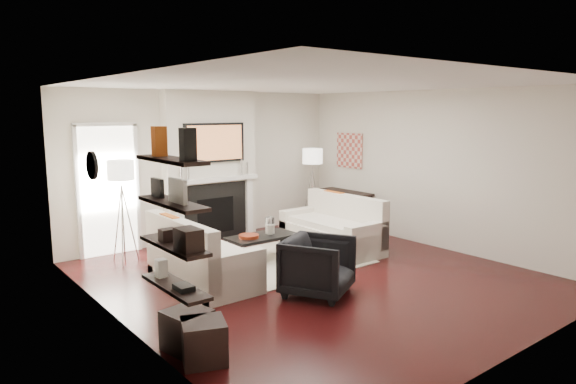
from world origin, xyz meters
TOP-DOWN VIEW (x-y plane):
  - room_envelope at (0.00, 0.00)m, footprint 6.00×6.00m
  - chimney_breast at (0.00, 2.88)m, footprint 1.80×0.25m
  - fireplace_surround at (0.00, 2.74)m, footprint 1.30×0.02m
  - firebox at (0.00, 2.73)m, footprint 0.75×0.02m
  - mantel_pilaster_l at (-0.72, 2.71)m, footprint 0.12×0.08m
  - mantel_pilaster_r at (0.72, 2.71)m, footprint 0.12×0.08m
  - mantel_shelf at (0.00, 2.69)m, footprint 1.70×0.18m
  - tv_body at (0.00, 2.71)m, footprint 1.20×0.06m
  - tv_screen at (0.00, 2.68)m, footprint 1.10×0.00m
  - candlestick_l_tall at (-0.55, 2.70)m, footprint 0.04×0.04m
  - candlestick_l_short at (-0.68, 2.70)m, footprint 0.04×0.04m
  - candlestick_r_tall at (0.55, 2.70)m, footprint 0.04×0.04m
  - candlestick_r_short at (0.68, 2.70)m, footprint 0.04×0.04m
  - hallway_panel at (-1.85, 2.98)m, footprint 0.90×0.02m
  - door_trim_l at (-2.33, 2.96)m, footprint 0.06×0.06m
  - door_trim_r at (-1.37, 2.96)m, footprint 0.06×0.06m
  - door_trim_top at (-1.85, 2.96)m, footprint 1.02×0.06m
  - rug at (-0.02, 0.89)m, footprint 2.60×2.00m
  - loveseat_left_base at (-1.36, 0.76)m, footprint 0.85×1.80m
  - loveseat_left_back at (-1.69, 0.76)m, footprint 0.18×1.80m
  - loveseat_left_arm_n at (-1.36, -0.05)m, footprint 0.85×0.18m
  - loveseat_left_arm_s at (-1.36, 1.57)m, footprint 0.85×0.18m
  - loveseat_left_cushion at (-1.31, 0.76)m, footprint 0.63×1.44m
  - pillow_left_orange at (-1.69, 1.06)m, footprint 0.10×0.42m
  - pillow_left_charcoal at (-1.69, 0.46)m, footprint 0.10×0.40m
  - loveseat_right_base at (1.16, 0.89)m, footprint 0.85×1.80m
  - loveseat_right_back at (1.50, 0.89)m, footprint 0.18×1.80m
  - loveseat_right_arm_n at (1.16, 0.08)m, footprint 0.85×0.18m
  - loveseat_right_arm_s at (1.16, 1.70)m, footprint 0.85×0.18m
  - loveseat_right_cushion at (1.11, 0.89)m, footprint 0.63×1.44m
  - pillow_right_orange at (1.50, 1.19)m, footprint 0.10×0.42m
  - pillow_right_charcoal at (1.50, 0.59)m, footprint 0.10×0.40m
  - coffee_table at (-0.14, 1.07)m, footprint 1.10×0.55m
  - coffee_leg_nw at (-0.64, 0.85)m, footprint 0.02×0.02m
  - coffee_leg_ne at (0.36, 0.85)m, footprint 0.02×0.02m
  - coffee_leg_sw at (-0.64, 1.29)m, footprint 0.02×0.02m
  - coffee_leg_se at (0.36, 1.29)m, footprint 0.02×0.02m
  - hurricane_glass at (0.01, 1.07)m, footprint 0.15×0.15m
  - hurricane_candle at (0.01, 1.07)m, footprint 0.10×0.10m
  - copper_bowl at (-0.39, 1.07)m, footprint 0.31×0.31m
  - armchair at (-0.43, -0.57)m, footprint 1.06×1.04m
  - lamp_left_post at (-1.85, 2.37)m, footprint 0.02×0.02m
  - lamp_left_shade at (-1.85, 2.37)m, footprint 0.40×0.40m
  - lamp_left_leg_a at (-1.74, 2.37)m, footprint 0.25×0.02m
  - lamp_left_leg_b at (-1.91, 2.47)m, footprint 0.14×0.22m
  - lamp_left_leg_c at (-1.91, 2.28)m, footprint 0.14×0.22m
  - lamp_right_post at (2.05, 2.40)m, footprint 0.02×0.02m
  - lamp_right_shade at (2.05, 2.40)m, footprint 0.40×0.40m
  - lamp_right_leg_a at (2.16, 2.40)m, footprint 0.25×0.02m
  - lamp_right_leg_b at (2.00, 2.50)m, footprint 0.14×0.22m
  - lamp_right_leg_c at (1.99, 2.31)m, footprint 0.14×0.22m
  - console_top at (2.57, 1.96)m, footprint 0.35×1.20m
  - console_leg_n at (2.57, 1.41)m, footprint 0.30×0.04m
  - console_leg_s at (2.57, 2.51)m, footprint 0.30×0.04m
  - wall_art at (2.73, 2.05)m, footprint 0.03×0.70m
  - shelf_bottom at (-2.62, -1.00)m, footprint 0.25×1.00m
  - shelf_lower at (-2.62, -1.00)m, footprint 0.25×1.00m
  - shelf_upper at (-2.62, -1.00)m, footprint 0.25×1.00m
  - shelf_top at (-2.62, -1.00)m, footprint 0.25×1.00m
  - decor_magfile_a at (-2.62, -1.34)m, footprint 0.12×0.10m
  - decor_magfile_b at (-2.62, -0.77)m, footprint 0.12×0.10m
  - decor_frame_a at (-2.62, -1.11)m, footprint 0.04×0.30m
  - decor_frame_b at (-2.62, -0.68)m, footprint 0.04×0.22m
  - decor_wine_rack at (-2.62, -1.30)m, footprint 0.18×0.25m
  - decor_box_small at (-2.62, -0.88)m, footprint 0.15×0.12m
  - decor_books at (-2.62, -1.17)m, footprint 0.14×0.20m
  - decor_box_tall at (-2.62, -0.70)m, footprint 0.10×0.10m
  - clock_rim at (-2.73, 0.90)m, footprint 0.04×0.34m
  - clock_face at (-2.71, 0.90)m, footprint 0.01×0.29m
  - ottoman_near at (-2.47, -0.92)m, footprint 0.47×0.47m
  - ottoman_far at (-2.47, -1.25)m, footprint 0.52×0.52m

SIDE VIEW (x-z plane):
  - rug at x=-0.02m, z-range 0.00..0.01m
  - coffee_leg_nw at x=-0.64m, z-range 0.00..0.38m
  - coffee_leg_ne at x=0.36m, z-range 0.00..0.38m
  - coffee_leg_sw at x=-0.64m, z-range 0.00..0.38m
  - coffee_leg_se at x=0.36m, z-range 0.00..0.38m
  - ottoman_near at x=-2.47m, z-range 0.00..0.40m
  - ottoman_far at x=-2.47m, z-range 0.00..0.40m
  - loveseat_left_base at x=-1.36m, z-range 0.00..0.42m
  - loveseat_right_base at x=1.16m, z-range 0.00..0.42m
  - loveseat_left_arm_n at x=-1.36m, z-range 0.00..0.60m
  - loveseat_left_arm_s at x=-1.36m, z-range 0.00..0.60m
  - loveseat_right_arm_n at x=1.16m, z-range 0.00..0.60m
  - loveseat_right_arm_s at x=1.16m, z-range 0.00..0.60m
  - console_leg_n at x=2.57m, z-range 0.00..0.71m
  - console_leg_s at x=2.57m, z-range 0.00..0.71m
  - coffee_table at x=-0.14m, z-range 0.38..0.42m
  - armchair at x=-0.43m, z-range 0.00..0.82m
  - copper_bowl at x=-0.39m, z-range 0.42..0.47m
  - firebox at x=0.00m, z-range 0.12..0.78m
  - loveseat_left_cushion at x=-1.31m, z-range 0.42..0.52m
  - loveseat_right_cushion at x=1.11m, z-range 0.42..0.52m
  - hurricane_candle at x=0.01m, z-range 0.42..0.57m
  - fireplace_surround at x=0.00m, z-range 0.00..1.04m
  - loveseat_left_back at x=-1.69m, z-range 0.13..0.93m
  - loveseat_right_back at x=1.50m, z-range 0.13..0.93m
  - mantel_pilaster_l at x=-0.72m, z-range 0.00..1.10m
  - mantel_pilaster_r at x=0.72m, z-range 0.00..1.10m
  - hurricane_glass at x=0.01m, z-range 0.43..0.69m
  - lamp_left_leg_a at x=-1.74m, z-range -0.02..1.22m
  - lamp_left_leg_b at x=-1.91m, z-range -0.02..1.22m
  - lamp_left_leg_c at x=-1.91m, z-range -0.02..1.22m
  - lamp_right_leg_a at x=2.16m, z-range -0.02..1.22m
  - lamp_right_leg_b at x=2.00m, z-range -0.02..1.22m
  - lamp_right_leg_c at x=1.99m, z-range -0.02..1.22m
  - lamp_left_post at x=-1.85m, z-range 0.00..1.20m
  - lamp_right_post at x=2.05m, z-range 0.00..1.20m
  - shelf_bottom at x=-2.62m, z-range 0.68..0.72m
  - pillow_left_charcoal at x=-1.69m, z-range 0.52..0.92m
  - pillow_right_charcoal at x=1.50m, z-range 0.52..0.92m
  - pillow_left_orange at x=-1.69m, z-range 0.52..0.94m
  - pillow_right_orange at x=1.50m, z-range 0.52..0.94m
  - console_top at x=2.57m, z-range 0.71..0.75m
  - decor_books at x=-2.62m, z-range 0.72..0.77m
  - decor_box_tall at x=-2.62m, z-range 0.72..0.90m
  - door_trim_l at x=-2.33m, z-range -0.03..2.13m
  - door_trim_r at x=-1.37m, z-range -0.03..2.13m
  - hallway_panel at x=-1.85m, z-range 0.00..2.10m
  - shelf_lower at x=-2.62m, z-range 1.08..1.12m
  - mantel_shelf at x=0.00m, z-range 1.09..1.16m
  - decor_box_small at x=-2.62m, z-range 1.12..1.24m
  - decor_wine_rack at x=-2.62m, z-range 1.12..1.32m
  - candlestick_l_short at x=-0.68m, z-range 1.15..1.40m
  - candlestick_r_short at x=0.68m, z-range 1.15..1.40m
  - candlestick_l_tall at x=-0.55m, z-range 1.16..1.45m
  - candlestick_r_tall at x=0.55m, z-range 1.16..1.45m
  - room_envelope at x=0.00m, z-range -1.65..4.35m
  - chimney_breast at x=0.00m, z-range 0.00..2.70m
  - lamp_left_shade at x=-1.85m, z-range 1.30..1.60m
  - lamp_right_shade at x=2.05m, z-range 1.30..1.60m
  - shelf_upper at x=-2.62m, z-range 1.48..1.52m
  - wall_art at x=2.73m, z-range 1.20..1.90m
  - decor_frame_b at x=-2.62m, z-range 1.52..1.70m
  - decor_frame_a at x=-2.62m, z-range 1.52..1.74m
  - clock_rim at x=-2.73m, z-range 1.53..1.87m
  - clock_face at x=-2.71m, z-range 1.55..1.84m
  - tv_screen at x=0.00m, z-range 1.47..2.09m
  - tv_body at x=0.00m, z-range 1.43..2.13m
  - shelf_top at x=-2.62m, z-range 1.88..1.92m
  - decor_magfile_a at x=-2.62m, z-range 1.92..2.20m
  - decor_magfile_b at x=-2.62m, z-range 1.92..2.20m
  - door_trim_top at x=-1.85m, z-range 2.10..2.16m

